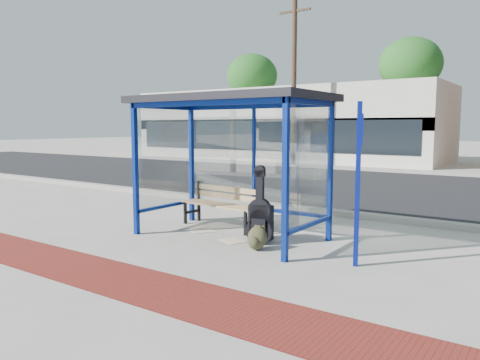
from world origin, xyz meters
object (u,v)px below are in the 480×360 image
Objects in this scene: bench at (223,203)px; guitar_bag at (260,217)px; backpack at (257,238)px; suitcase at (261,223)px.

bench is 1.45m from guitar_bag.
bench is 4.65× the size of backpack.
guitar_bag reaches higher than suitcase.
bench reaches higher than suitcase.
backpack is (0.15, -0.33, -0.26)m from guitar_bag.
guitar_bag is at bearing -67.63° from suitcase.
suitcase is at bearing 112.13° from backpack.
bench is 1.46× the size of guitar_bag.
bench is at bearing 136.25° from guitar_bag.
bench is 1.24m from suitcase.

